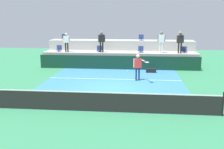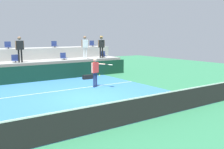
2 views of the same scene
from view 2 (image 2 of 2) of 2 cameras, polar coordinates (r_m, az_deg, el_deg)
The scene contains 19 objects.
ground_plane at distance 12.39m, azimuth -4.91°, elevation -5.37°, with size 40.00×40.00×0.00m, color #2D754C.
court_inner_paint at distance 13.24m, azimuth -7.05°, elevation -4.46°, with size 9.00×10.00×0.01m, color teal.
court_service_line at distance 14.47m, azimuth -9.61°, elevation -3.37°, with size 9.00×0.06×0.00m, color white.
tennis_net at distance 9.10m, azimuth 7.65°, elevation -7.37°, with size 10.48×0.08×1.07m.
sponsor_backboard at distance 17.67m, azimuth -14.57°, elevation 0.44°, with size 13.00×0.16×1.10m, color #0F3323.
seating_tier_lower at distance 18.87m, azimuth -15.93°, elevation 1.14°, with size 13.00×1.80×1.25m, color #9E9E99.
seating_tier_upper at distance 20.53m, azimuth -17.58°, elevation 2.85°, with size 13.00×1.80×2.10m, color #9E9E99.
stadium_chair_lower_left at distance 18.25m, azimuth -21.18°, elevation 3.29°, with size 0.44×0.40×0.52m.
stadium_chair_lower_right at distance 19.36m, azimuth -10.97°, elevation 3.99°, with size 0.44×0.40×0.52m.
stadium_chair_lower_far_right at distance 21.03m, azimuth -1.97°, elevation 4.51°, with size 0.44×0.40×0.52m.
stadium_chair_upper_left at distance 19.95m, azimuth -22.58°, elevation 6.07°, with size 0.44×0.40×0.52m.
stadium_chair_upper_right at distance 20.98m, azimuth -12.96°, elevation 6.61°, with size 0.44×0.40×0.52m.
stadium_chair_upper_far_right at distance 22.51m, azimuth -4.50°, elevation 6.94°, with size 0.44×0.40×0.52m.
tennis_player at distance 14.79m, azimuth -3.76°, elevation 1.24°, with size 1.05×1.14×1.76m.
spectator_in_white at distance 17.88m, azimuth -20.26°, elevation 5.94°, with size 0.61×0.27×1.74m.
spectator_in_grey at distance 19.68m, azimuth -6.18°, elevation 6.71°, with size 0.62×0.25×1.77m.
spectator_with_hat at distance 20.43m, azimuth -2.44°, elevation 6.87°, with size 0.60×0.45×1.78m.
tennis_ball at distance 13.23m, azimuth -2.83°, elevation -0.17°, with size 0.07×0.07×0.07m.
equipment_bag at distance 17.78m, azimuth -5.51°, elevation -0.56°, with size 0.76×0.28×0.30m, color black.
Camera 2 is at (-5.89, -10.47, 3.01)m, focal length 40.18 mm.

